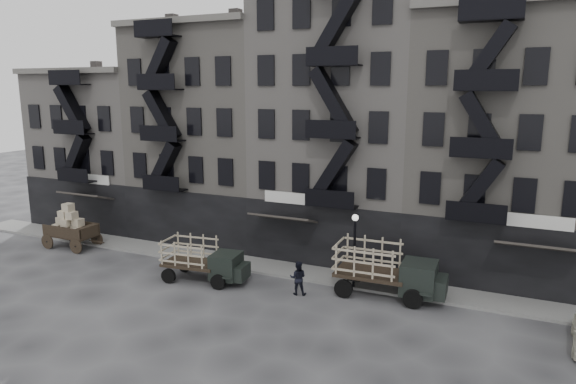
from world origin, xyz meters
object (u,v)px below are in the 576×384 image
at_px(wagon, 70,223).
at_px(stake_truck_east, 386,266).
at_px(pedestrian_mid, 298,278).
at_px(stake_truck_west, 203,257).
at_px(horse, 67,230).
at_px(pedestrian_west, 72,235).

distance_m(wagon, stake_truck_east, 22.15).
bearing_deg(pedestrian_mid, stake_truck_east, -174.50).
relative_size(wagon, pedestrian_mid, 1.97).
distance_m(stake_truck_west, stake_truck_east, 10.39).
xyz_separation_m(horse, pedestrian_mid, (18.97, -1.93, 0.04)).
bearing_deg(stake_truck_east, wagon, 179.70).
bearing_deg(stake_truck_west, wagon, 166.07).
height_order(wagon, pedestrian_west, wagon).
bearing_deg(pedestrian_mid, horse, -22.39).
xyz_separation_m(wagon, stake_truck_west, (11.98, -1.55, -0.36)).
distance_m(horse, wagon, 1.69).
distance_m(wagon, stake_truck_west, 12.09).
bearing_deg(wagon, horse, 146.27).
bearing_deg(pedestrian_mid, wagon, -20.23).
bearing_deg(stake_truck_west, pedestrian_west, 166.28).
distance_m(stake_truck_west, pedestrian_west, 11.85).
bearing_deg(horse, pedestrian_mid, -76.23).
height_order(stake_truck_west, pedestrian_west, stake_truck_west).
bearing_deg(stake_truck_east, pedestrian_west, 179.91).
height_order(horse, pedestrian_west, pedestrian_west).
height_order(wagon, pedestrian_mid, wagon).
relative_size(stake_truck_east, pedestrian_mid, 3.15).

